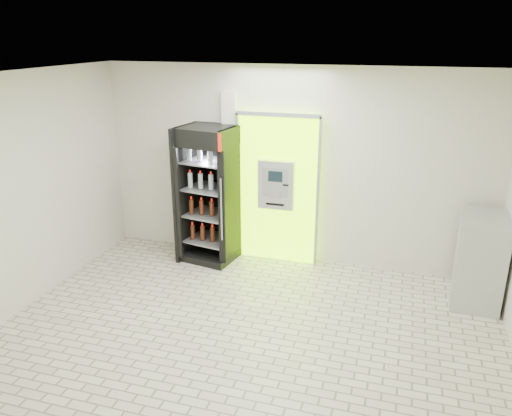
% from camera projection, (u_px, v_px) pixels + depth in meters
% --- Properties ---
extents(ground, '(6.00, 6.00, 0.00)m').
position_uv_depth(ground, '(241.00, 345.00, 5.79)').
color(ground, beige).
rests_on(ground, ground).
extents(room_shell, '(6.00, 6.00, 6.00)m').
position_uv_depth(room_shell, '(240.00, 194.00, 5.18)').
color(room_shell, beige).
rests_on(room_shell, ground).
extents(atm_assembly, '(1.30, 0.24, 2.33)m').
position_uv_depth(atm_assembly, '(278.00, 188.00, 7.63)').
color(atm_assembly, '#99FF00').
rests_on(atm_assembly, ground).
extents(pillar, '(0.22, 0.11, 2.60)m').
position_uv_depth(pillar, '(230.00, 175.00, 7.84)').
color(pillar, silver).
rests_on(pillar, ground).
extents(beverage_cooler, '(0.90, 0.85, 2.12)m').
position_uv_depth(beverage_cooler, '(209.00, 197.00, 7.72)').
color(beverage_cooler, black).
rests_on(beverage_cooler, ground).
extents(steel_cabinet, '(0.68, 0.94, 1.19)m').
position_uv_depth(steel_cabinet, '(480.00, 259.00, 6.58)').
color(steel_cabinet, '#ADAFB5').
rests_on(steel_cabinet, ground).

